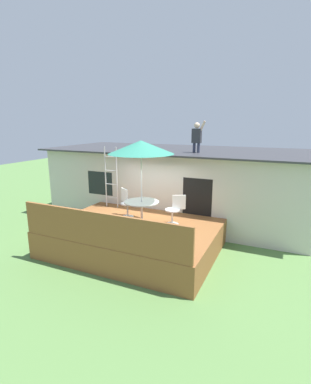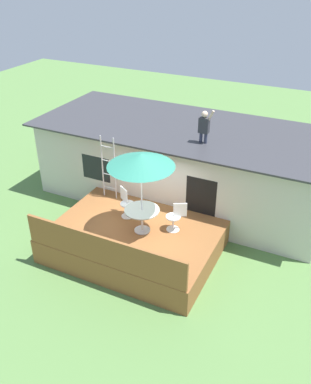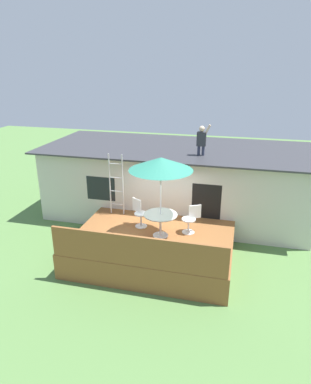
# 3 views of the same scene
# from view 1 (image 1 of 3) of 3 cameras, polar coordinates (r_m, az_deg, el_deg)

# --- Properties ---
(ground_plane) EXTENTS (40.00, 40.00, 0.00)m
(ground_plane) POSITION_cam_1_polar(r_m,az_deg,el_deg) (9.22, -3.77, -10.94)
(ground_plane) COLOR #567F42
(house) EXTENTS (10.50, 4.50, 2.78)m
(house) POSITION_cam_1_polar(r_m,az_deg,el_deg) (11.93, 4.33, 1.84)
(house) COLOR beige
(house) RESTS_ON ground
(deck) EXTENTS (4.93, 3.86, 0.80)m
(deck) POSITION_cam_1_polar(r_m,az_deg,el_deg) (9.06, -3.81, -8.64)
(deck) COLOR brown
(deck) RESTS_ON ground
(deck_railing) EXTENTS (4.83, 0.08, 0.90)m
(deck_railing) POSITION_cam_1_polar(r_m,az_deg,el_deg) (7.27, -11.01, -7.43)
(deck_railing) COLOR brown
(deck_railing) RESTS_ON deck
(patio_table) EXTENTS (1.04, 1.04, 0.74)m
(patio_table) POSITION_cam_1_polar(r_m,az_deg,el_deg) (8.59, -2.76, -2.92)
(patio_table) COLOR silver
(patio_table) RESTS_ON deck
(patio_umbrella) EXTENTS (1.90, 1.90, 2.54)m
(patio_umbrella) POSITION_cam_1_polar(r_m,az_deg,el_deg) (8.26, -2.90, 8.87)
(patio_umbrella) COLOR silver
(patio_umbrella) RESTS_ON deck
(step_ladder) EXTENTS (0.52, 0.04, 2.20)m
(step_ladder) POSITION_cam_1_polar(r_m,az_deg,el_deg) (10.49, -8.81, 2.88)
(step_ladder) COLOR silver
(step_ladder) RESTS_ON deck
(person_figure) EXTENTS (0.47, 0.20, 1.11)m
(person_figure) POSITION_cam_1_polar(r_m,az_deg,el_deg) (10.39, 8.24, 11.09)
(person_figure) COLOR #33384C
(person_figure) RESTS_ON house
(patio_chair_left) EXTENTS (0.57, 0.45, 0.92)m
(patio_chair_left) POSITION_cam_1_polar(r_m,az_deg,el_deg) (9.46, -5.80, -2.23)
(patio_chair_left) COLOR silver
(patio_chair_left) RESTS_ON deck
(patio_chair_right) EXTENTS (0.58, 0.44, 0.92)m
(patio_chair_right) POSITION_cam_1_polar(r_m,az_deg,el_deg) (8.71, 3.83, -3.60)
(patio_chair_right) COLOR silver
(patio_chair_right) RESTS_ON deck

